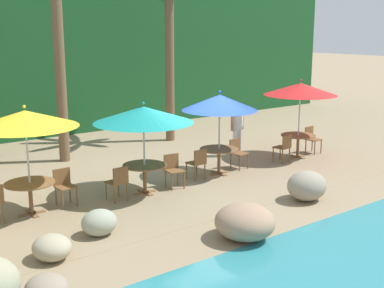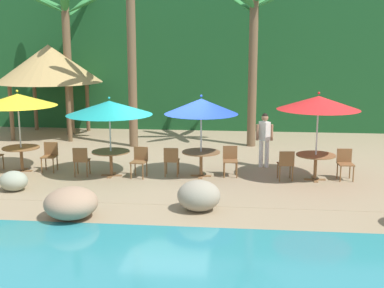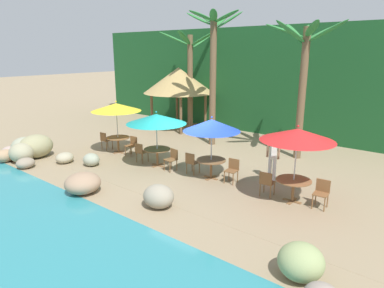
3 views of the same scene
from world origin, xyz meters
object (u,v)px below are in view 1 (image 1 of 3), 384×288
palm_tree_second (57,16)px  dining_table_teal (145,170)px  chair_red_inland (284,146)px  palm_tree_third (169,27)px  chair_teal_inland (118,181)px  chair_blue_inland (198,162)px  chair_blue_seaward (237,151)px  umbrella_red (300,89)px  dining_table_blue (219,153)px  chair_red_seaward (312,138)px  dining_table_yellow (30,188)px  chair_teal_seaward (173,168)px  umbrella_yellow (25,119)px  dining_table_red (298,139)px  waiter_in_white (237,126)px  chair_yellow_seaward (64,184)px  umbrella_teal (143,115)px  umbrella_blue (220,102)px

palm_tree_second → dining_table_teal: bearing=-86.5°
chair_red_inland → palm_tree_third: size_ratio=0.15×
chair_teal_inland → palm_tree_second: palm_tree_second is taller
chair_teal_inland → chair_blue_inland: bearing=5.7°
chair_blue_seaward → umbrella_red: umbrella_red is taller
dining_table_blue → chair_red_seaward: (4.09, 0.10, -0.10)m
dining_table_yellow → chair_teal_inland: 2.03m
chair_teal_seaward → chair_red_inland: bearing=0.0°
umbrella_yellow → umbrella_red: bearing=-0.6°
dining_table_blue → dining_table_red: bearing=-1.0°
palm_tree_third → dining_table_teal: bearing=-130.4°
dining_table_red → waiter_in_white: waiter_in_white is taller
chair_yellow_seaward → chair_blue_inland: size_ratio=1.00×
umbrella_yellow → umbrella_teal: 2.84m
chair_blue_inland → dining_table_red: bearing=0.8°
chair_teal_inland → chair_red_seaward: (7.53, 0.47, 0.00)m
umbrella_teal → palm_tree_second: size_ratio=0.38×
dining_table_blue → chair_red_seaward: chair_red_seaward is taller
dining_table_teal → waiter_in_white: (4.46, 1.52, 0.37)m
dining_table_blue → palm_tree_third: size_ratio=0.19×
dining_table_teal → dining_table_blue: size_ratio=1.00×
umbrella_teal → palm_tree_third: (4.07, 4.78, 2.07)m
dining_table_red → palm_tree_third: bearing=111.0°
chair_yellow_seaward → palm_tree_second: bearing=66.3°
dining_table_teal → umbrella_blue: bearing=4.7°
dining_table_teal → dining_table_red: 5.86m
chair_yellow_seaward → chair_red_seaward: size_ratio=1.00×
umbrella_blue → umbrella_yellow: bearing=179.6°
chair_blue_inland → dining_table_red: 4.10m
palm_tree_third → dining_table_blue: bearing=-107.8°
dining_table_yellow → chair_yellow_seaward: 0.86m
umbrella_yellow → waiter_in_white: 7.49m
umbrella_yellow → dining_table_teal: 3.23m
chair_yellow_seaward → dining_table_red: (7.83, -0.21, 0.10)m
umbrella_teal → dining_table_blue: bearing=4.7°
chair_yellow_seaward → dining_table_blue: 4.59m
chair_yellow_seaward → dining_table_red: 7.83m
dining_table_teal → umbrella_blue: (2.61, 0.21, 1.44)m
chair_blue_seaward → umbrella_red: 2.95m
chair_blue_inland → umbrella_red: 4.43m
umbrella_yellow → chair_red_seaward: (9.52, 0.06, -1.65)m
dining_table_teal → palm_tree_third: (4.07, 4.78, 3.46)m
chair_teal_seaward → palm_tree_third: (3.22, 4.81, 3.56)m
dining_table_red → chair_blue_inland: bearing=-179.2°
dining_table_yellow → palm_tree_third: bearing=33.3°
chair_teal_seaward → chair_blue_inland: same height
palm_tree_second → waiter_in_white: size_ratio=3.83×
chair_yellow_seaward → chair_red_inland: same height
dining_table_teal → chair_blue_inland: size_ratio=1.26×
umbrella_teal → chair_teal_inland: umbrella_teal is taller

